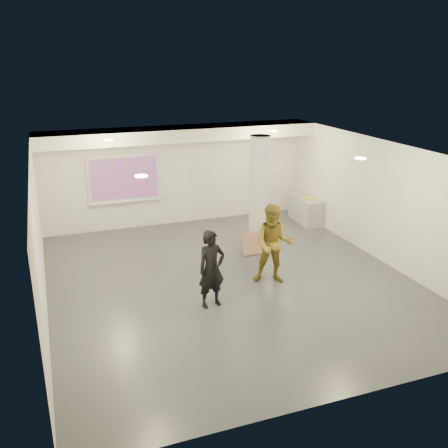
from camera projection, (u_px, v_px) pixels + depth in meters
name	position (u px, v px, depth m)	size (l,w,h in m)	color
floor	(230.00, 280.00, 11.50)	(8.00, 9.00, 0.01)	#34373B
ceiling	(231.00, 151.00, 10.53)	(8.00, 9.00, 0.01)	white
wall_back	(177.00, 175.00, 15.01)	(8.00, 0.01, 3.00)	silver
wall_front	(344.00, 312.00, 7.01)	(8.00, 0.01, 3.00)	silver
wall_left	(39.00, 241.00, 9.71)	(0.01, 9.00, 3.00)	silver
wall_right	(381.00, 201.00, 12.32)	(0.01, 9.00, 3.00)	silver
soffit_band	(181.00, 134.00, 14.10)	(8.00, 1.10, 0.36)	silver
downlight_nw	(109.00, 140.00, 12.04)	(0.22, 0.22, 0.02)	#FEE998
downlight_ne	(274.00, 131.00, 13.47)	(0.22, 0.22, 0.02)	#FEE998
downlight_sw	(141.00, 176.00, 8.48)	(0.22, 0.22, 0.02)	#FEE998
downlight_se	(360.00, 158.00, 9.92)	(0.22, 0.22, 0.02)	#FEE998
column	(259.00, 193.00, 13.10)	(0.52, 0.52, 3.00)	silver
projection_screen	(124.00, 179.00, 14.44)	(2.10, 0.13, 1.42)	silver
credenza	(306.00, 210.00, 15.40)	(0.56, 1.33, 0.78)	#939598
postit_pad	(309.00, 198.00, 15.16)	(0.21, 0.29, 0.03)	yellow
cardboard_back	(249.00, 242.00, 13.12)	(0.47, 0.04, 0.51)	#9E714F
cardboard_front	(252.00, 243.00, 12.93)	(0.54, 0.05, 0.59)	#9E714F
woman	(212.00, 269.00, 10.11)	(0.60, 0.39, 1.63)	black
man	(274.00, 244.00, 11.15)	(0.89, 0.70, 1.84)	olive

